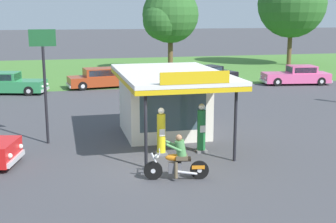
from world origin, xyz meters
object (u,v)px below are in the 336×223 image
(parked_car_back_row_centre_right, at_px, (205,76))
(parked_car_back_row_far_right, at_px, (103,78))
(gas_pump_offside, at_px, (201,130))
(motorcycle_with_rider, at_px, (178,161))
(parked_car_second_row_spare, at_px, (297,76))
(roadside_pole_sign, at_px, (44,67))
(gas_pump_nearside, at_px, (161,133))
(parked_car_back_row_centre_left, at_px, (6,84))

(parked_car_back_row_centre_right, bearing_deg, parked_car_back_row_far_right, 176.73)
(gas_pump_offside, height_order, parked_car_back_row_far_right, gas_pump_offside)
(motorcycle_with_rider, relative_size, parked_car_second_row_spare, 0.40)
(parked_car_back_row_centre_right, distance_m, parked_car_back_row_far_right, 7.99)
(parked_car_second_row_spare, bearing_deg, gas_pump_offside, -129.29)
(gas_pump_offside, bearing_deg, parked_car_second_row_spare, 50.71)
(gas_pump_offside, relative_size, roadside_pole_sign, 0.41)
(motorcycle_with_rider, relative_size, parked_car_back_row_centre_right, 0.38)
(gas_pump_nearside, distance_m, motorcycle_with_rider, 2.87)
(gas_pump_offside, xyz_separation_m, parked_car_back_row_centre_left, (-9.17, 16.52, -0.23))
(motorcycle_with_rider, distance_m, roadside_pole_sign, 7.60)
(parked_car_back_row_centre_left, relative_size, roadside_pole_sign, 1.16)
(parked_car_second_row_spare, distance_m, roadside_pole_sign, 23.23)
(parked_car_back_row_far_right, distance_m, roadside_pole_sign, 15.67)
(gas_pump_nearside, xyz_separation_m, gas_pump_offside, (1.67, 0.00, 0.04))
(motorcycle_with_rider, height_order, parked_car_second_row_spare, motorcycle_with_rider)
(gas_pump_offside, relative_size, parked_car_back_row_centre_left, 0.35)
(motorcycle_with_rider, relative_size, parked_car_back_row_centre_left, 0.39)
(gas_pump_offside, bearing_deg, gas_pump_nearside, -180.00)
(parked_car_back_row_centre_right, relative_size, parked_car_back_row_far_right, 1.00)
(gas_pump_offside, xyz_separation_m, roadside_pole_sign, (-6.11, 2.75, 2.41))
(parked_car_back_row_centre_right, distance_m, roadside_pole_sign, 18.90)
(parked_car_second_row_spare, relative_size, roadside_pole_sign, 1.14)
(parked_car_back_row_centre_left, bearing_deg, gas_pump_nearside, -65.60)
(gas_pump_nearside, xyz_separation_m, parked_car_back_row_centre_right, (7.39, 17.25, -0.19))
(parked_car_second_row_spare, distance_m, parked_car_back_row_far_right, 15.30)
(gas_pump_offside, bearing_deg, parked_car_back_row_centre_left, 119.02)
(motorcycle_with_rider, bearing_deg, parked_car_back_row_far_right, 91.44)
(parked_car_back_row_centre_right, bearing_deg, roadside_pole_sign, -129.23)
(gas_pump_nearside, bearing_deg, parked_car_back_row_far_right, 91.90)
(parked_car_back_row_centre_left, bearing_deg, parked_car_back_row_far_right, 9.72)
(parked_car_second_row_spare, bearing_deg, parked_car_back_row_centre_left, 178.11)
(gas_pump_nearside, relative_size, parked_car_back_row_far_right, 0.34)
(roadside_pole_sign, bearing_deg, parked_car_back_row_centre_left, 102.50)
(gas_pump_nearside, relative_size, parked_car_second_row_spare, 0.35)
(gas_pump_offside, bearing_deg, parked_car_back_row_centre_right, 71.65)
(gas_pump_nearside, distance_m, parked_car_back_row_centre_left, 18.15)
(parked_car_second_row_spare, relative_size, parked_car_back_row_centre_right, 0.97)
(gas_pump_nearside, height_order, roadside_pole_sign, roadside_pole_sign)
(motorcycle_with_rider, xyz_separation_m, parked_car_back_row_centre_left, (-7.42, 19.38, 0.04))
(parked_car_back_row_far_right, bearing_deg, parked_car_back_row_centre_left, -170.28)
(parked_car_back_row_far_right, bearing_deg, parked_car_second_row_spare, -7.17)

